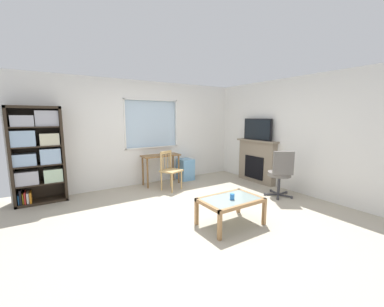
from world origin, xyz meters
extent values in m
cube|color=#B2A893|center=(0.00, 0.00, -0.01)|extent=(6.36, 5.55, 0.02)
cube|color=white|center=(0.00, 2.27, 0.45)|extent=(5.36, 0.12, 0.90)
cube|color=white|center=(0.00, 2.27, 2.34)|extent=(5.36, 0.12, 0.44)
cube|color=white|center=(-1.54, 2.27, 1.51)|extent=(2.28, 0.12, 1.22)
cube|color=white|center=(1.84, 2.27, 1.51)|extent=(1.69, 0.12, 1.22)
cube|color=silver|center=(0.30, 2.28, 1.51)|extent=(1.39, 0.02, 1.22)
cube|color=white|center=(0.30, 2.21, 0.91)|extent=(1.45, 0.06, 0.03)
cube|color=white|center=(0.30, 2.21, 2.10)|extent=(1.45, 0.06, 0.03)
cube|color=white|center=(-0.40, 2.21, 1.51)|extent=(0.03, 0.06, 1.22)
cube|color=white|center=(0.99, 2.21, 1.51)|extent=(0.03, 0.06, 1.22)
cube|color=white|center=(2.74, 0.00, 1.28)|extent=(0.12, 4.75, 2.55)
cube|color=#2D2319|center=(-2.59, 2.02, 0.94)|extent=(0.05, 0.38, 1.89)
cube|color=#2D2319|center=(-1.74, 2.02, 0.94)|extent=(0.05, 0.38, 1.89)
cube|color=#2D2319|center=(-2.17, 2.02, 1.86)|extent=(0.90, 0.38, 0.05)
cube|color=#2D2319|center=(-2.17, 2.02, 0.03)|extent=(0.90, 0.38, 0.05)
cube|color=#2D2319|center=(-2.17, 2.21, 0.94)|extent=(0.90, 0.02, 1.89)
cube|color=#2D2319|center=(-2.17, 2.02, 0.39)|extent=(0.85, 0.36, 0.02)
cube|color=#2D2319|center=(-2.17, 2.02, 0.76)|extent=(0.85, 0.36, 0.02)
cube|color=#2D2319|center=(-2.17, 2.02, 1.13)|extent=(0.85, 0.36, 0.02)
cube|color=#2D2319|center=(-2.17, 2.02, 1.50)|extent=(0.85, 0.36, 0.02)
cube|color=#B2B2BC|center=(-2.38, 2.01, 0.53)|extent=(0.37, 0.29, 0.26)
cube|color=#B7D6B2|center=(-1.95, 2.01, 0.53)|extent=(0.33, 0.31, 0.26)
cube|color=#9EBCDB|center=(-2.38, 2.01, 0.89)|extent=(0.37, 0.28, 0.23)
cube|color=#9EBCDB|center=(-1.96, 2.01, 0.92)|extent=(0.35, 0.30, 0.30)
cube|color=#9EBCDB|center=(-2.37, 2.01, 1.29)|extent=(0.38, 0.31, 0.30)
cube|color=beige|center=(-1.95, 2.01, 1.25)|extent=(0.33, 0.31, 0.23)
cube|color=#B2B2BC|center=(-2.36, 2.01, 1.61)|extent=(0.36, 0.31, 0.21)
cube|color=#B2B2BC|center=(-1.97, 2.01, 1.66)|extent=(0.39, 0.27, 0.30)
cube|color=#286BB2|center=(-2.54, 2.00, 0.14)|extent=(0.02, 0.25, 0.18)
cube|color=black|center=(-2.51, 2.00, 0.19)|extent=(0.03, 0.28, 0.27)
cube|color=yellow|center=(-2.47, 2.00, 0.15)|extent=(0.02, 0.21, 0.19)
cube|color=red|center=(-2.44, 2.00, 0.16)|extent=(0.03, 0.27, 0.22)
cube|color=white|center=(-2.40, 2.00, 0.15)|extent=(0.04, 0.26, 0.20)
cube|color=orange|center=(-2.36, 2.00, 0.15)|extent=(0.04, 0.28, 0.20)
cube|color=brown|center=(0.39, 1.92, 0.74)|extent=(0.95, 0.40, 0.03)
cylinder|color=brown|center=(-0.04, 1.77, 0.36)|extent=(0.04, 0.04, 0.72)
cylinder|color=brown|center=(0.81, 1.77, 0.36)|extent=(0.04, 0.04, 0.72)
cylinder|color=brown|center=(-0.04, 2.08, 0.36)|extent=(0.04, 0.04, 0.72)
cylinder|color=brown|center=(0.81, 2.08, 0.36)|extent=(0.04, 0.04, 0.72)
cube|color=tan|center=(0.39, 1.37, 0.45)|extent=(0.54, 0.53, 0.04)
cylinder|color=tan|center=(0.30, 1.16, 0.22)|extent=(0.04, 0.04, 0.43)
cylinder|color=tan|center=(0.61, 1.29, 0.22)|extent=(0.04, 0.04, 0.43)
cylinder|color=tan|center=(0.18, 1.46, 0.22)|extent=(0.04, 0.04, 0.43)
cylinder|color=tan|center=(0.49, 1.59, 0.22)|extent=(0.04, 0.04, 0.43)
cylinder|color=tan|center=(0.18, 1.46, 0.68)|extent=(0.04, 0.04, 0.45)
cylinder|color=tan|center=(0.49, 1.59, 0.68)|extent=(0.04, 0.04, 0.45)
cube|color=tan|center=(0.33, 1.52, 0.87)|extent=(0.35, 0.17, 0.06)
cylinder|color=tan|center=(0.24, 1.48, 0.65)|extent=(0.02, 0.02, 0.35)
cylinder|color=tan|center=(0.33, 1.52, 0.65)|extent=(0.02, 0.02, 0.35)
cylinder|color=tan|center=(0.43, 1.56, 0.65)|extent=(0.02, 0.02, 0.35)
cube|color=#72ADDB|center=(1.14, 1.97, 0.28)|extent=(0.35, 0.40, 0.57)
cube|color=gray|center=(2.59, 0.80, 0.53)|extent=(0.18, 1.11, 1.06)
cube|color=black|center=(2.50, 0.80, 0.39)|extent=(0.03, 0.61, 0.58)
cube|color=gray|center=(2.57, 0.80, 1.08)|extent=(0.26, 1.21, 0.04)
cube|color=black|center=(2.57, 0.80, 1.37)|extent=(0.05, 0.87, 0.54)
cube|color=black|center=(2.54, 0.80, 1.37)|extent=(0.01, 0.82, 0.49)
cylinder|color=slate|center=(2.13, -0.26, 0.48)|extent=(0.48, 0.48, 0.09)
cube|color=slate|center=(2.00, -0.43, 0.76)|extent=(0.37, 0.30, 0.48)
cylinder|color=#38383D|center=(2.13, -0.26, 0.24)|extent=(0.06, 0.06, 0.42)
cube|color=#38383D|center=(2.02, -0.17, 0.03)|extent=(0.25, 0.19, 0.03)
cylinder|color=#38383D|center=(1.90, -0.09, 0.03)|extent=(0.05, 0.05, 0.05)
cube|color=#38383D|center=(2.02, -0.34, 0.03)|extent=(0.25, 0.19, 0.03)
cylinder|color=#38383D|center=(1.90, -0.42, 0.03)|extent=(0.05, 0.05, 0.05)
cube|color=#38383D|center=(2.17, -0.39, 0.03)|extent=(0.12, 0.28, 0.03)
cylinder|color=#38383D|center=(2.22, -0.52, 0.03)|extent=(0.05, 0.05, 0.05)
cube|color=#38383D|center=(2.27, -0.26, 0.03)|extent=(0.28, 0.04, 0.03)
cylinder|color=#38383D|center=(2.41, -0.26, 0.03)|extent=(0.05, 0.05, 0.05)
cube|color=#38383D|center=(2.17, -0.12, 0.03)|extent=(0.12, 0.28, 0.03)
cylinder|color=#38383D|center=(2.22, 0.01, 0.03)|extent=(0.05, 0.05, 0.05)
cube|color=#8C9E99|center=(0.32, -0.75, 0.42)|extent=(0.84, 0.52, 0.02)
cube|color=#A37547|center=(0.32, -1.03, 0.41)|extent=(0.94, 0.05, 0.05)
cube|color=#A37547|center=(0.32, -0.46, 0.41)|extent=(0.94, 0.05, 0.05)
cube|color=#A37547|center=(-0.12, -0.75, 0.41)|extent=(0.05, 0.62, 0.05)
cube|color=#A37547|center=(0.77, -0.75, 0.41)|extent=(0.05, 0.62, 0.05)
cube|color=#A37547|center=(-0.12, -1.03, 0.19)|extent=(0.05, 0.05, 0.38)
cube|color=#A37547|center=(0.77, -1.03, 0.19)|extent=(0.05, 0.05, 0.38)
cube|color=#A37547|center=(-0.12, -0.46, 0.19)|extent=(0.05, 0.05, 0.38)
cube|color=#A37547|center=(0.77, -0.46, 0.19)|extent=(0.05, 0.05, 0.38)
cylinder|color=#337FD6|center=(0.31, -0.79, 0.48)|extent=(0.07, 0.07, 0.09)
camera|label=1|loc=(-2.08, -3.40, 1.68)|focal=22.15mm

